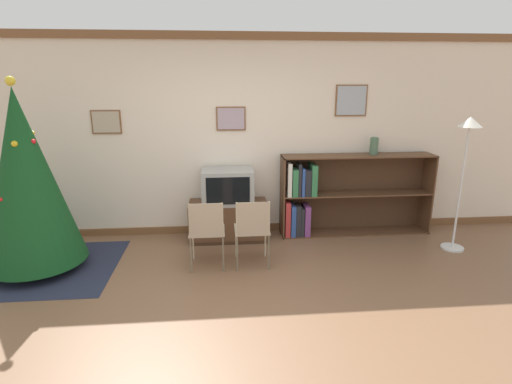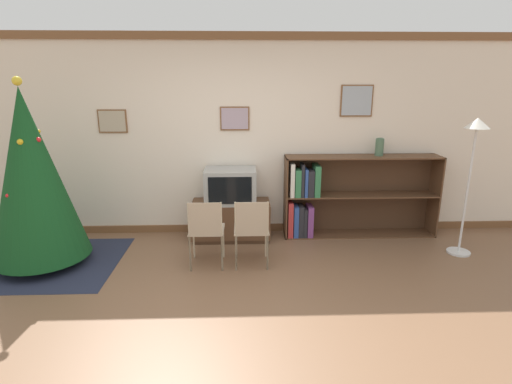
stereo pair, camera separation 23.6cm
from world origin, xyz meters
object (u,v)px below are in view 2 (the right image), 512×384
object	(u,v)px
television	(230,186)
vase	(379,147)
bookshelf	(335,197)
standing_lamp	(473,152)
tv_console	(231,220)
christmas_tree	(32,176)
folding_chair_right	(252,229)
folding_chair_left	(206,229)

from	to	relation	value
television	vase	world-z (taller)	vase
bookshelf	standing_lamp	xyz separation A→B (m)	(1.45, -0.68, 0.75)
television	bookshelf	xyz separation A→B (m)	(1.43, 0.08, -0.20)
tv_console	bookshelf	size ratio (longest dim) A/B	0.50
christmas_tree	folding_chair_right	bearing A→B (deg)	-3.90
christmas_tree	standing_lamp	xyz separation A→B (m)	(5.08, 0.12, 0.22)
tv_console	folding_chair_right	distance (m)	0.95
bookshelf	standing_lamp	distance (m)	1.77
tv_console	television	size ratio (longest dim) A/B	1.55
vase	standing_lamp	distance (m)	1.12
folding_chair_left	folding_chair_right	size ratio (longest dim) A/B	1.00
folding_chair_left	vase	world-z (taller)	vase
christmas_tree	television	size ratio (longest dim) A/B	3.16
television	folding_chair_left	xyz separation A→B (m)	(-0.26, -0.88, -0.27)
folding_chair_right	bookshelf	xyz separation A→B (m)	(1.17, 0.97, 0.07)
bookshelf	vase	distance (m)	0.90
folding_chair_right	vase	distance (m)	2.14
folding_chair_left	bookshelf	distance (m)	1.95
bookshelf	christmas_tree	bearing A→B (deg)	-167.55
christmas_tree	tv_console	bearing A→B (deg)	18.12
christmas_tree	vase	size ratio (longest dim) A/B	9.03
folding_chair_right	standing_lamp	distance (m)	2.76
vase	standing_lamp	size ratio (longest dim) A/B	0.14
tv_console	bookshelf	distance (m)	1.46
christmas_tree	bookshelf	world-z (taller)	christmas_tree
television	folding_chair_left	distance (m)	0.96
folding_chair_left	bookshelf	bearing A→B (deg)	29.83
christmas_tree	folding_chair_left	distance (m)	2.04
folding_chair_left	folding_chair_right	distance (m)	0.52
television	vase	distance (m)	2.07
christmas_tree	vase	bearing A→B (deg)	10.99
folding_chair_right	bookshelf	bearing A→B (deg)	39.59
tv_console	standing_lamp	bearing A→B (deg)	-11.78
folding_chair_left	vase	distance (m)	2.58
folding_chair_left	folding_chair_right	xyz separation A→B (m)	(0.52, 0.00, 0.00)
folding_chair_right	vase	xyz separation A→B (m)	(1.74, 0.98, 0.77)
television	folding_chair_left	bearing A→B (deg)	-106.30
bookshelf	standing_lamp	world-z (taller)	standing_lamp
christmas_tree	standing_lamp	world-z (taller)	christmas_tree
bookshelf	vase	bearing A→B (deg)	1.53
christmas_tree	bookshelf	xyz separation A→B (m)	(3.63, 0.80, -0.53)
television	folding_chair_left	size ratio (longest dim) A/B	0.83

